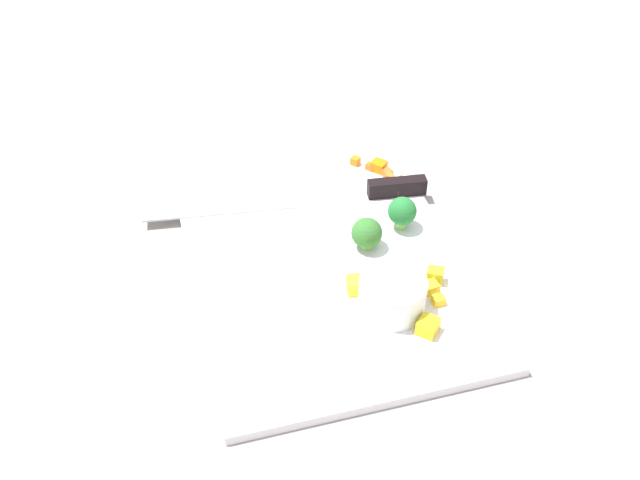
{
  "coord_description": "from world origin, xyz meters",
  "views": [
    {
      "loc": [
        0.64,
        -0.18,
        0.6
      ],
      "look_at": [
        0.0,
        0.0,
        0.02
      ],
      "focal_mm": 41.09,
      "sensor_mm": 36.0,
      "label": 1
    }
  ],
  "objects": [
    {
      "name": "ground_plane",
      "position": [
        0.0,
        0.0,
        0.0
      ],
      "size": [
        4.0,
        4.0,
        0.0
      ],
      "primitive_type": "plane",
      "color": "#9C958E"
    },
    {
      "name": "cutting_board",
      "position": [
        0.0,
        0.0,
        0.01
      ],
      "size": [
        0.48,
        0.32,
        0.01
      ],
      "primitive_type": "cube",
      "color": "white",
      "rests_on": "ground_plane"
    },
    {
      "name": "prep_bowl",
      "position": [
        0.12,
        0.05,
        0.03
      ],
      "size": [
        0.07,
        0.07,
        0.04
      ],
      "primitive_type": "cylinder",
      "color": "white",
      "rests_on": "cutting_board"
    },
    {
      "name": "chef_knife",
      "position": [
        -0.08,
        0.05,
        0.02
      ],
      "size": [
        0.06,
        0.37,
        0.02
      ],
      "rotation": [
        0.0,
        0.0,
        4.59
      ],
      "color": "silver",
      "rests_on": "cutting_board"
    },
    {
      "name": "carrot_dice_0",
      "position": [
        -0.1,
        0.13,
        0.02
      ],
      "size": [
        0.01,
        0.01,
        0.01
      ],
      "primitive_type": "cube",
      "rotation": [
        0.0,
        0.0,
        2.59
      ],
      "color": "orange",
      "rests_on": "cutting_board"
    },
    {
      "name": "carrot_dice_1",
      "position": [
        -0.14,
        0.11,
        0.02
      ],
      "size": [
        0.01,
        0.01,
        0.01
      ],
      "primitive_type": "cube",
      "rotation": [
        0.0,
        0.0,
        2.25
      ],
      "color": "orange",
      "rests_on": "cutting_board"
    },
    {
      "name": "carrot_dice_2",
      "position": [
        -0.13,
        0.12,
        0.02
      ],
      "size": [
        0.03,
        0.03,
        0.01
      ],
      "primitive_type": "cube",
      "rotation": [
        0.0,
        0.0,
        2.33
      ],
      "color": "orange",
      "rests_on": "cutting_board"
    },
    {
      "name": "carrot_dice_3",
      "position": [
        -0.09,
        0.14,
        0.02
      ],
      "size": [
        0.02,
        0.02,
        0.01
      ],
      "primitive_type": "cube",
      "rotation": [
        0.0,
        0.0,
        2.15
      ],
      "color": "orange",
      "rests_on": "cutting_board"
    },
    {
      "name": "carrot_dice_4",
      "position": [
        -0.12,
        0.13,
        0.02
      ],
      "size": [
        0.02,
        0.02,
        0.01
      ],
      "primitive_type": "cube",
      "rotation": [
        0.0,
        0.0,
        0.28
      ],
      "color": "orange",
      "rests_on": "cutting_board"
    },
    {
      "name": "carrot_dice_5",
      "position": [
        -0.09,
        0.11,
        0.02
      ],
      "size": [
        0.02,
        0.02,
        0.01
      ],
      "primitive_type": "cube",
      "rotation": [
        0.0,
        0.0,
        1.15
      ],
      "color": "orange",
      "rests_on": "cutting_board"
    },
    {
      "name": "carrot_dice_6",
      "position": [
        -0.15,
        0.09,
        0.02
      ],
      "size": [
        0.02,
        0.02,
        0.01
      ],
      "primitive_type": "cube",
      "rotation": [
        0.0,
        0.0,
        0.71
      ],
      "color": "orange",
      "rests_on": "cutting_board"
    },
    {
      "name": "carrot_dice_7",
      "position": [
        -0.07,
        0.12,
        0.02
      ],
      "size": [
        0.01,
        0.01,
        0.01
      ],
      "primitive_type": "cube",
      "rotation": [
        0.0,
        0.0,
        2.81
      ],
      "color": "orange",
      "rests_on": "cutting_board"
    },
    {
      "name": "pepper_dice_0",
      "position": [
        0.08,
        0.08,
        0.02
      ],
      "size": [
        0.02,
        0.02,
        0.01
      ],
      "primitive_type": "cube",
      "rotation": [
        0.0,
        0.0,
        0.45
      ],
      "color": "yellow",
      "rests_on": "cutting_board"
    },
    {
      "name": "pepper_dice_1",
      "position": [
        0.11,
        0.1,
        0.02
      ],
      "size": [
        0.02,
        0.02,
        0.01
      ],
      "primitive_type": "cube",
      "rotation": [
        0.0,
        0.0,
        0.13
      ],
      "color": "yellow",
      "rests_on": "cutting_board"
    },
    {
      "name": "pepper_dice_2",
      "position": [
        0.08,
        0.02,
        0.02
      ],
      "size": [
        0.02,
        0.02,
        0.02
      ],
      "primitive_type": "cube",
      "rotation": [
        0.0,
        0.0,
        1.41
      ],
      "color": "yellow",
      "rests_on": "cutting_board"
    },
    {
      "name": "pepper_dice_3",
      "position": [
        0.16,
        0.07,
        0.02
      ],
      "size": [
        0.03,
        0.03,
        0.02
      ],
      "primitive_type": "cube",
      "rotation": [
        0.0,
        0.0,
        0.78
      ],
      "color": "yellow",
      "rests_on": "cutting_board"
    },
    {
      "name": "pepper_dice_4",
      "position": [
        0.06,
        0.06,
        0.02
      ],
      "size": [
        0.02,
        0.02,
        0.01
      ],
      "primitive_type": "cube",
      "rotation": [
        0.0,
        0.0,
        1.11
      ],
      "color": "yellow",
      "rests_on": "cutting_board"
    },
    {
      "name": "pepper_dice_5",
      "position": [
        0.09,
        0.11,
        0.02
      ],
      "size": [
        0.02,
        0.02,
        0.02
      ],
      "primitive_type": "cube",
      "rotation": [
        0.0,
        0.0,
        2.63
      ],
      "color": "yellow",
      "rests_on": "cutting_board"
    },
    {
      "name": "pepper_dice_6",
      "position": [
        0.13,
        0.1,
        0.02
      ],
      "size": [
        0.01,
        0.01,
        0.01
      ],
      "primitive_type": "cube",
      "rotation": [
        0.0,
        0.0,
        0.03
      ],
      "color": "yellow",
      "rests_on": "cutting_board"
    },
    {
      "name": "broccoli_floret_0",
      "position": [
        -0.01,
        0.11,
        0.04
      ],
      "size": [
        0.04,
        0.04,
        0.04
      ],
      "color": "#88C156",
      "rests_on": "cutting_board"
    },
    {
      "name": "broccoli_floret_1",
      "position": [
        0.02,
        0.05,
        0.03
      ],
      "size": [
        0.04,
        0.04,
        0.04
      ],
      "color": "#93C063",
      "rests_on": "cutting_board"
    }
  ]
}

